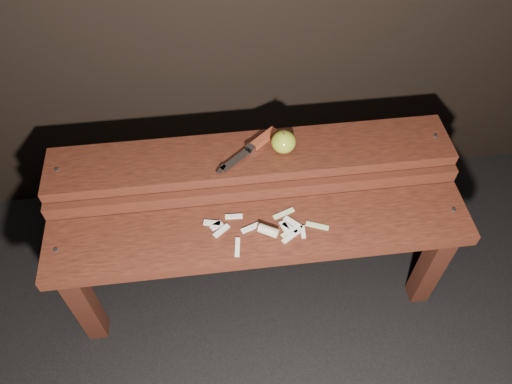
{
  "coord_description": "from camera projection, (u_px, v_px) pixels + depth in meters",
  "views": [
    {
      "loc": [
        -0.11,
        -0.83,
        1.57
      ],
      "look_at": [
        0.0,
        0.06,
        0.45
      ],
      "focal_mm": 35.0,
      "sensor_mm": 36.0,
      "label": 1
    }
  ],
  "objects": [
    {
      "name": "ground",
      "position": [
        258.0,
        285.0,
        1.75
      ],
      "size": [
        60.0,
        60.0,
        0.0
      ],
      "primitive_type": "plane",
      "color": "black"
    },
    {
      "name": "apple_scraps",
      "position": [
        266.0,
        229.0,
        1.38
      ],
      "size": [
        0.35,
        0.14,
        0.03
      ],
      "color": "beige",
      "rests_on": "bench_front_tier"
    },
    {
      "name": "apple",
      "position": [
        284.0,
        142.0,
        1.45
      ],
      "size": [
        0.07,
        0.07,
        0.08
      ],
      "color": "olive",
      "rests_on": "bench_rear_tier"
    },
    {
      "name": "knife",
      "position": [
        257.0,
        144.0,
        1.47
      ],
      "size": [
        0.2,
        0.16,
        0.02
      ],
      "color": "maroon",
      "rests_on": "bench_rear_tier"
    },
    {
      "name": "bench_front_tier",
      "position": [
        261.0,
        245.0,
        1.44
      ],
      "size": [
        1.2,
        0.2,
        0.42
      ],
      "color": "black",
      "rests_on": "ground"
    },
    {
      "name": "bench_rear_tier",
      "position": [
        252.0,
        173.0,
        1.53
      ],
      "size": [
        1.2,
        0.21,
        0.5
      ],
      "color": "black",
      "rests_on": "ground"
    }
  ]
}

